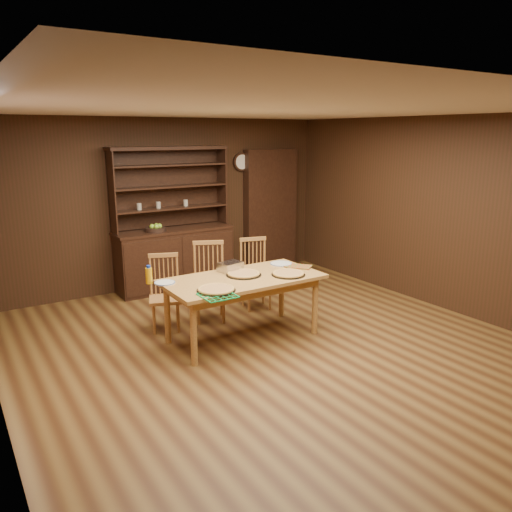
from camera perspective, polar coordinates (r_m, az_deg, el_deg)
floor at (r=5.72m, az=2.19°, el=-10.55°), size 6.00×6.00×0.00m
room_shell at (r=5.27m, az=2.34°, el=5.26°), size 6.00×6.00×6.00m
china_hutch at (r=7.84m, az=-9.33°, el=0.63°), size 1.84×0.52×2.17m
doorway at (r=8.78m, az=1.65°, el=5.24°), size 1.00×0.18×2.10m
wall_clock at (r=8.44m, az=-1.67°, el=10.70°), size 0.30×0.05×0.30m
dining_table at (r=5.78m, az=-1.53°, el=-3.25°), size 1.82×0.91×0.75m
chair_left at (r=6.25m, az=-10.39°, el=-3.81°), size 0.49×0.48×0.93m
chair_center at (r=6.48m, az=-5.35°, el=-2.57°), size 0.54×0.53×1.02m
chair_right at (r=6.89m, az=-0.13°, el=-1.72°), size 0.48×0.47×0.97m
pizza_left at (r=5.28m, az=-4.58°, el=-3.82°), size 0.41×0.41×0.04m
pizza_right at (r=5.85m, az=3.71°, el=-2.02°), size 0.40×0.40×0.04m
pizza_center at (r=5.83m, az=-1.42°, el=-2.05°), size 0.41×0.41×0.04m
cooling_rack at (r=5.12m, az=-4.39°, el=-4.50°), size 0.38×0.38×0.01m
plate_left at (r=5.61m, az=-10.38°, el=-3.01°), size 0.23×0.23×0.02m
plate_right at (r=6.32m, az=2.88°, el=-0.87°), size 0.28×0.28×0.02m
foil_dish at (r=6.00m, az=-2.95°, el=-1.22°), size 0.31×0.26×0.11m
juice_bottle at (r=5.62m, az=-12.14°, el=-2.16°), size 0.07×0.07×0.21m
pot_holder_a at (r=6.19m, az=5.33°, el=-1.24°), size 0.29×0.29×0.02m
pot_holder_b at (r=6.22m, az=4.06°, el=-1.17°), size 0.19×0.19×0.01m
fruit_bowl at (r=7.58m, az=-11.41°, el=3.08°), size 0.31×0.31×0.12m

